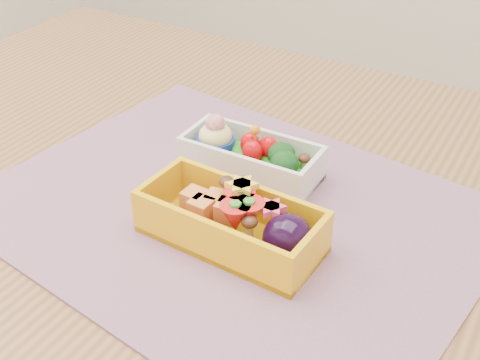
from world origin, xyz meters
The scene contains 4 objects.
table centered at (0.00, 0.00, 0.65)m, with size 1.20×0.80×0.75m.
placemat centered at (-0.01, -0.02, 0.75)m, with size 0.50×0.39×0.00m, color gray.
bento_white centered at (-0.03, 0.05, 0.77)m, with size 0.16×0.07×0.06m.
bento_yellow centered at (0.02, -0.07, 0.78)m, with size 0.18×0.09×0.06m.
Camera 1 is at (0.26, -0.47, 1.14)m, focal length 46.70 mm.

